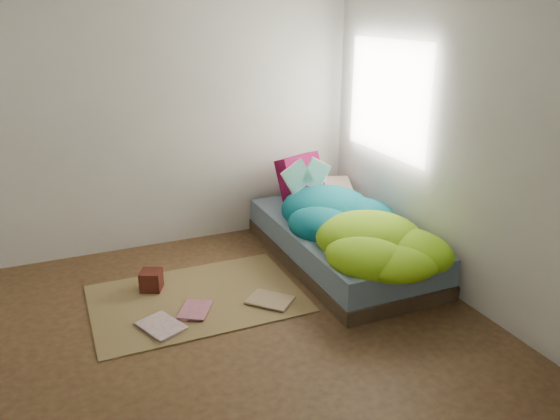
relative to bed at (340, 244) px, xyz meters
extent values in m
cube|color=#3E2518|center=(-1.22, -0.72, -0.17)|extent=(3.50, 3.50, 0.00)
cube|color=#B9B6B0|center=(-1.22, 1.03, 1.13)|extent=(3.50, 0.04, 2.60)
cube|color=#B9B6B0|center=(-1.22, -2.47, 1.13)|extent=(3.50, 0.04, 2.60)
cube|color=#B9B6B0|center=(0.53, -0.72, 1.13)|extent=(0.04, 3.50, 2.60)
cube|color=white|center=(0.52, 0.18, 1.23)|extent=(0.01, 1.00, 1.20)
cube|color=#372A1E|center=(0.00, 0.00, -0.11)|extent=(1.00, 2.00, 0.12)
cube|color=slate|center=(0.00, 0.00, 0.06)|extent=(0.98, 1.96, 0.22)
cube|color=brown|center=(-1.37, -0.17, -0.16)|extent=(1.60, 1.10, 0.01)
cube|color=beige|center=(0.16, 0.74, 0.24)|extent=(0.73, 0.58, 0.14)
cube|color=#54052C|center=(-0.07, 0.69, 0.41)|extent=(0.50, 0.32, 0.48)
cube|color=#36100C|center=(-1.67, 0.11, -0.08)|extent=(0.21, 0.21, 0.16)
imported|color=silver|center=(-1.82, -0.54, -0.14)|extent=(0.35, 0.40, 0.02)
imported|color=#C47189|center=(-1.53, -0.32, -0.14)|extent=(0.33, 0.35, 0.03)
imported|color=#A08469|center=(-0.95, -0.54, -0.14)|extent=(0.40, 0.40, 0.02)
camera|label=1|loc=(-2.25, -3.89, 1.97)|focal=35.00mm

